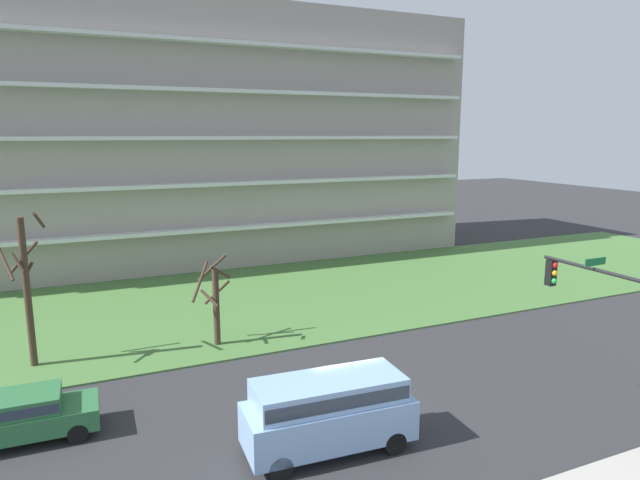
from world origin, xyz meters
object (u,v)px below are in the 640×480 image
(tree_far_left, at_px, (26,286))
(van_blue_center_left, at_px, (329,409))
(sedan_green_near_left, at_px, (24,415))
(traffic_signal_mast, at_px, (615,321))
(tree_left, at_px, (215,300))

(tree_far_left, relative_size, van_blue_center_left, 1.26)
(sedan_green_near_left, distance_m, van_blue_center_left, 9.69)
(van_blue_center_left, height_order, traffic_signal_mast, traffic_signal_mast)
(tree_far_left, distance_m, tree_left, 7.73)
(van_blue_center_left, relative_size, traffic_signal_mast, 0.91)
(sedan_green_near_left, height_order, van_blue_center_left, van_blue_center_left)
(tree_far_left, xyz_separation_m, traffic_signal_mast, (16.94, -13.81, 0.45))
(tree_left, xyz_separation_m, traffic_signal_mast, (9.36, -13.09, 1.77))
(sedan_green_near_left, relative_size, traffic_signal_mast, 0.77)
(tree_left, bearing_deg, traffic_signal_mast, -54.46)
(van_blue_center_left, bearing_deg, traffic_signal_mast, -16.75)
(sedan_green_near_left, xyz_separation_m, traffic_signal_mast, (16.87, -7.53, 3.09))
(van_blue_center_left, xyz_separation_m, traffic_signal_mast, (8.31, -3.03, 2.56))
(tree_far_left, relative_size, sedan_green_near_left, 1.50)
(traffic_signal_mast, bearing_deg, tree_left, 125.54)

